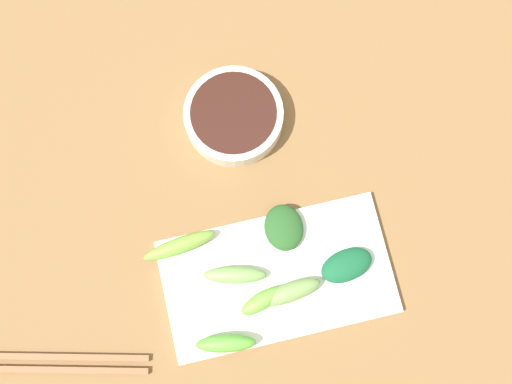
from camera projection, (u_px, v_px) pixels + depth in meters
The scene contains 11 objects.
tabletop at pixel (252, 195), 0.90m from camera, with size 2.10×2.10×0.02m, color olive.
sauce_bowl at pixel (236, 116), 0.90m from camera, with size 0.14×0.14×0.04m.
serving_plate at pixel (277, 277), 0.86m from camera, with size 0.16×0.30×0.01m, color white.
broccoli_leafy_0 at pixel (284, 228), 0.86m from camera, with size 0.06×0.05×0.02m, color #265523.
broccoli_leafy_1 at pixel (347, 265), 0.85m from camera, with size 0.04×0.07×0.02m, color #175B35.
broccoli_stalk_2 at pixel (226, 344), 0.82m from camera, with size 0.02×0.08×0.03m, color #60B53F.
broccoli_stalk_3 at pixel (262, 301), 0.83m from camera, with size 0.02×0.06×0.03m, color #72B043.
broccoli_stalk_4 at pixel (235, 275), 0.84m from camera, with size 0.02×0.08×0.02m, color #7AA759.
broccoli_stalk_5 at pixel (180, 246), 0.85m from camera, with size 0.02×0.10×0.02m, color #7AAC3F.
broccoli_stalk_6 at pixel (290, 292), 0.84m from camera, with size 0.03×0.08×0.03m, color #789F57.
chopsticks at pixel (61, 363), 0.84m from camera, with size 0.08×0.23×0.01m.
Camera 1 is at (0.18, -0.04, 0.89)m, focal length 45.38 mm.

